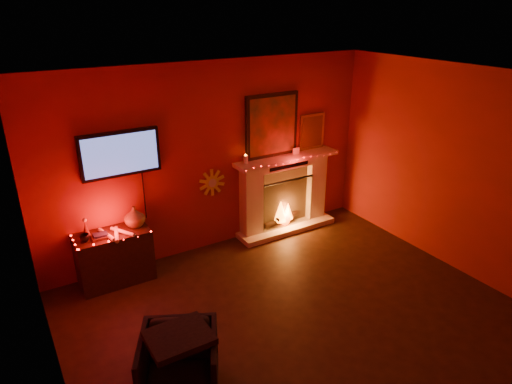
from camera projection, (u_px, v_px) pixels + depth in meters
room at (327, 228)px, 4.45m from camera, size 5.00×5.00×5.00m
fireplace at (284, 186)px, 7.12m from camera, size 1.72×0.40×2.18m
tv at (120, 154)px, 5.66m from camera, size 1.00×0.07×1.24m
sunburst_clock at (212, 183)px, 6.52m from camera, size 0.40×0.03×0.40m
console_table at (116, 254)px, 5.87m from camera, size 0.92×0.54×0.98m
armchair at (179, 365)px, 4.17m from camera, size 0.94×0.95×0.65m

